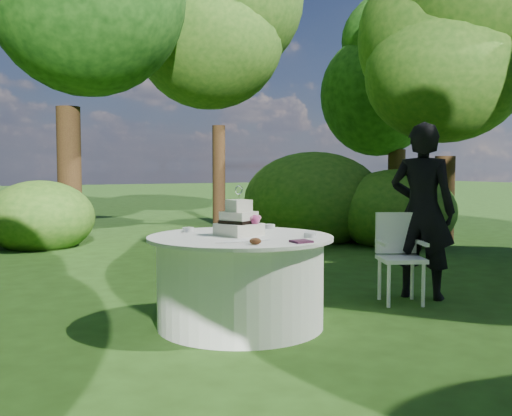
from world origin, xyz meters
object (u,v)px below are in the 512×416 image
(napkins, at_px, (301,241))
(cake, at_px, (239,222))
(guest, at_px, (422,211))
(chair, at_px, (399,250))
(table, at_px, (240,281))

(napkins, xyz_separation_m, cake, (-0.21, 0.65, 0.10))
(cake, bearing_deg, napkins, -72.37)
(guest, distance_m, chair, 0.50)
(guest, height_order, cake, guest)
(table, distance_m, cake, 0.50)
(napkins, bearing_deg, cake, 107.63)
(cake, bearing_deg, table, -105.04)
(guest, relative_size, table, 1.15)
(guest, bearing_deg, cake, 57.82)
(guest, relative_size, cake, 4.21)
(guest, relative_size, chair, 2.02)
(chair, bearing_deg, cake, -178.38)
(cake, bearing_deg, chair, 1.62)
(guest, height_order, chair, guest)
(guest, xyz_separation_m, cake, (-2.12, -0.07, -0.01))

